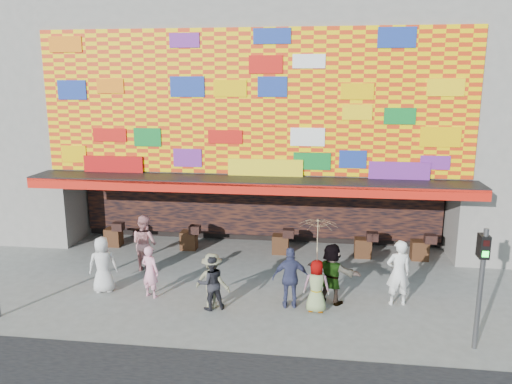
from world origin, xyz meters
TOP-DOWN VIEW (x-y plane):
  - ground at (0.00, 0.00)m, footprint 90.00×90.00m
  - shop_building at (0.00, 8.18)m, footprint 15.20×9.40m
  - signal_right at (6.20, -1.50)m, footprint 0.22×0.20m
  - ped_a at (-4.04, 0.47)m, footprint 0.98×0.80m
  - ped_b at (-2.50, 0.29)m, footprint 0.67×0.56m
  - ped_c at (-0.54, -0.26)m, footprint 0.94×0.85m
  - ped_d at (-0.53, -0.16)m, footprint 1.13×0.79m
  - ped_e at (1.66, 0.14)m, footprint 1.09×0.58m
  - ped_f at (2.80, 0.58)m, footprint 1.73×1.17m
  - ped_g at (2.38, -0.03)m, footprint 0.74×0.48m
  - ped_h at (4.68, 0.72)m, footprint 0.78×0.58m
  - ped_i at (-3.40, 2.33)m, footprint 1.16×1.08m
  - parasol at (2.38, -0.03)m, footprint 1.25×1.26m

SIDE VIEW (x-z plane):
  - ground at x=0.00m, z-range 0.00..0.00m
  - ped_g at x=2.38m, z-range 0.00..1.50m
  - ped_c at x=-0.54m, z-range 0.00..1.56m
  - ped_b at x=-2.50m, z-range 0.00..1.58m
  - ped_d at x=-0.53m, z-range 0.00..1.60m
  - ped_a at x=-4.04m, z-range 0.00..1.73m
  - ped_e at x=1.66m, z-range 0.00..1.77m
  - ped_f at x=2.80m, z-range 0.00..1.79m
  - ped_i at x=-3.40m, z-range 0.00..1.92m
  - ped_h at x=4.68m, z-range 0.00..1.92m
  - signal_right at x=6.20m, z-range 0.36..3.36m
  - parasol at x=2.38m, z-range 1.22..3.15m
  - shop_building at x=0.00m, z-range 0.23..10.23m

